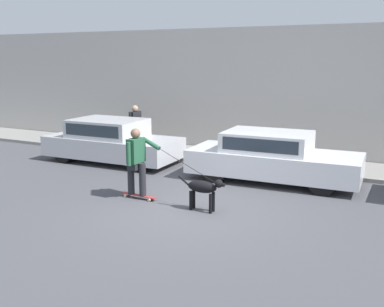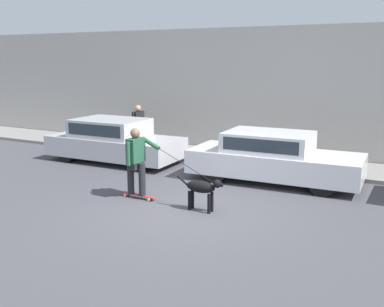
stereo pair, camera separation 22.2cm
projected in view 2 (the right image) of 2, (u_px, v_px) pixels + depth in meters
The scene contains 9 objects.
ground_plane at pixel (188, 211), 9.66m from camera, with size 36.00×36.00×0.00m, color #47474C.
back_wall at pixel (279, 93), 14.71m from camera, with size 32.00×0.30×4.23m.
sidewalk_curb at pixel (265, 161), 14.10m from camera, with size 30.00×2.07×0.11m.
parked_car_0 at pixel (114, 141), 14.20m from camera, with size 4.28×1.90×1.35m.
parked_car_1 at pixel (273, 158), 11.83m from camera, with size 4.52×1.90×1.33m.
dog at pixel (202, 188), 9.55m from camera, with size 1.09×0.27×0.74m.
skateboarder at pixel (136, 159), 10.36m from camera, with size 2.56×0.65×1.66m.
pedestrian_with_bag at pixel (138, 125), 15.46m from camera, with size 0.28×0.69×1.54m.
fire_hydrant at pixel (70, 138), 16.02m from camera, with size 0.18×0.18×0.79m.
Camera 2 is at (4.35, -8.10, 3.21)m, focal length 42.00 mm.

